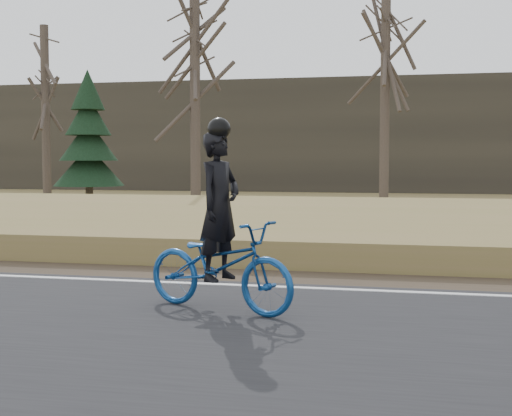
# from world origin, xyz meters

# --- Properties ---
(ground) EXTENTS (120.00, 120.00, 0.00)m
(ground) POSITION_xyz_m (0.00, 0.00, 0.00)
(ground) COLOR olive
(ground) RESTS_ON ground
(edge_line) EXTENTS (120.00, 0.12, 0.01)m
(edge_line) POSITION_xyz_m (0.00, 0.20, 0.07)
(edge_line) COLOR silver
(edge_line) RESTS_ON road
(shoulder) EXTENTS (120.00, 1.60, 0.04)m
(shoulder) POSITION_xyz_m (0.00, 1.20, 0.02)
(shoulder) COLOR #473A2B
(shoulder) RESTS_ON ground
(embankment) EXTENTS (120.00, 5.00, 0.44)m
(embankment) POSITION_xyz_m (0.00, 4.20, 0.22)
(embankment) COLOR olive
(embankment) RESTS_ON ground
(ballast) EXTENTS (120.00, 3.00, 0.45)m
(ballast) POSITION_xyz_m (0.00, 8.00, 0.23)
(ballast) COLOR slate
(ballast) RESTS_ON ground
(railroad) EXTENTS (120.00, 2.40, 0.29)m
(railroad) POSITION_xyz_m (0.00, 8.00, 0.53)
(railroad) COLOR black
(railroad) RESTS_ON ballast
(treeline_backdrop) EXTENTS (120.00, 4.00, 6.00)m
(treeline_backdrop) POSITION_xyz_m (0.00, 30.00, 3.00)
(treeline_backdrop) COLOR #383328
(treeline_backdrop) RESTS_ON ground
(cyclist) EXTENTS (2.08, 1.34, 2.18)m
(cyclist) POSITION_xyz_m (2.72, -1.38, 0.75)
(cyclist) COLOR navy
(cyclist) RESTS_ON road
(bare_tree_left) EXTENTS (0.36, 0.36, 7.33)m
(bare_tree_left) POSITION_xyz_m (-10.37, 18.34, 3.67)
(bare_tree_left) COLOR brown
(bare_tree_left) RESTS_ON ground
(bare_tree_near_left) EXTENTS (0.36, 0.36, 7.84)m
(bare_tree_near_left) POSITION_xyz_m (-2.72, 14.95, 3.92)
(bare_tree_near_left) COLOR brown
(bare_tree_near_left) RESTS_ON ground
(bare_tree_center) EXTENTS (0.36, 0.36, 8.82)m
(bare_tree_center) POSITION_xyz_m (3.71, 17.70, 4.41)
(bare_tree_center) COLOR brown
(bare_tree_center) RESTS_ON ground
(conifer) EXTENTS (2.60, 2.60, 5.07)m
(conifer) POSITION_xyz_m (-7.01, 15.40, 2.40)
(conifer) COLOR brown
(conifer) RESTS_ON ground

